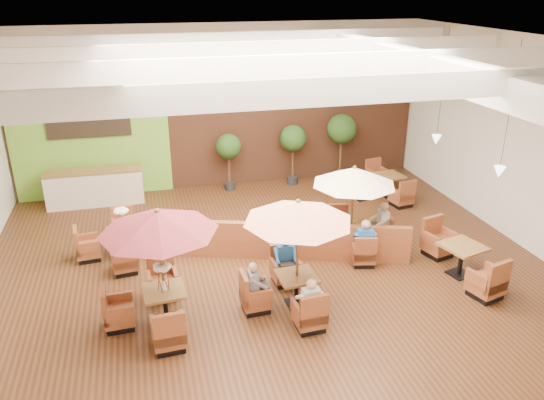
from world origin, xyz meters
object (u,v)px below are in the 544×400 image
object	(u,v)px
table_0	(157,243)
diner_1	(285,255)
table_5	(381,186)
table_4	(461,261)
table_2	(353,193)
table_3	(124,241)
diner_0	(310,298)
booth_divider	(269,241)
service_counter	(95,187)
topiary_1	(293,141)
diner_2	(255,281)
topiary_0	(229,149)
diner_3	(365,238)
diner_4	(381,220)
topiary_2	(342,132)
table_1	(295,230)

from	to	relation	value
table_0	diner_1	world-z (taller)	table_0
table_0	table_5	xyz separation A→B (m)	(7.55, 5.38, -1.51)
table_0	diner_1	bearing A→B (deg)	12.99
diner_1	table_5	bearing A→B (deg)	-132.28
table_0	table_4	size ratio (longest dim) A/B	0.91
table_2	table_4	xyz separation A→B (m)	(2.10, -1.94, -1.25)
table_3	diner_0	size ratio (longest dim) A/B	3.37
table_0	booth_divider	bearing A→B (deg)	33.68
service_counter	topiary_1	bearing A→B (deg)	1.71
table_0	diner_0	bearing A→B (deg)	-22.29
table_4	diner_0	bearing A→B (deg)	-179.67
table_4	diner_2	world-z (taller)	diner_2
topiary_1	diner_0	distance (m)	8.58
topiary_0	diner_2	distance (m)	7.42
booth_divider	service_counter	bearing A→B (deg)	151.27
booth_divider	diner_1	world-z (taller)	diner_1
booth_divider	diner_1	xyz separation A→B (m)	(0.07, -1.29, 0.24)
booth_divider	diner_3	bearing A→B (deg)	-4.08
service_counter	diner_3	size ratio (longest dim) A/B	3.68
table_0	table_4	distance (m)	7.35
service_counter	table_5	bearing A→B (deg)	-10.24
booth_divider	table_4	distance (m)	4.78
table_0	diner_4	world-z (taller)	table_0
service_counter	table_2	world-z (taller)	table_2
table_3	topiary_0	size ratio (longest dim) A/B	1.26
table_2	topiary_2	world-z (taller)	topiary_2
table_4	topiary_1	xyz separation A→B (m)	(-2.19, 7.12, 1.21)
topiary_0	diner_1	size ratio (longest dim) A/B	2.64
table_0	service_counter	bearing A→B (deg)	100.49
table_2	diner_4	distance (m)	1.23
service_counter	table_1	bearing A→B (deg)	-57.50
table_2	table_4	world-z (taller)	table_2
table_5	diner_0	xyz separation A→B (m)	(-4.62, -6.41, 0.39)
service_counter	diner_4	distance (m)	9.13
diner_3	diner_1	bearing A→B (deg)	-156.55
table_1	diner_0	bearing A→B (deg)	-89.16
table_1	table_3	xyz separation A→B (m)	(-3.65, 3.32, -1.42)
diner_3	diner_2	bearing A→B (deg)	-143.32
topiary_2	diner_2	world-z (taller)	topiary_2
table_1	topiary_1	bearing A→B (deg)	70.85
diner_2	topiary_2	bearing A→B (deg)	147.90
table_0	table_4	world-z (taller)	table_0
topiary_1	diner_0	bearing A→B (deg)	-104.13
diner_2	diner_4	distance (m)	4.52
booth_divider	diner_3	xyz separation A→B (m)	(2.24, -0.93, 0.26)
booth_divider	topiary_0	distance (m)	5.21
table_3	topiary_1	bearing A→B (deg)	28.10
table_2	table_3	size ratio (longest dim) A/B	0.97
table_0	table_5	bearing A→B (deg)	32.52
table_2	diner_4	bearing A→B (deg)	13.49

